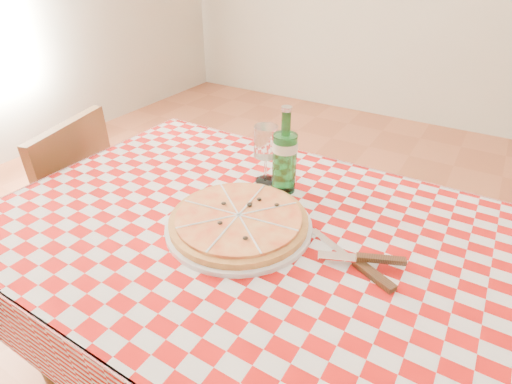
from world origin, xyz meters
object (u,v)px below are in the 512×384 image
dining_table (251,257)px  wine_glass (266,155)px  pizza_plate (239,220)px  chair_far (67,209)px  water_bottle (285,151)px

dining_table → wine_glass: wine_glass is taller
pizza_plate → wine_glass: size_ratio=2.09×
chair_far → water_bottle: (0.86, 0.15, 0.40)m
chair_far → pizza_plate: (0.85, -0.06, 0.30)m
chair_far → wine_glass: 0.88m
wine_glass → pizza_plate: bearing=-75.5°
chair_far → wine_glass: size_ratio=4.90×
wine_glass → water_bottle: bearing=-12.9°
water_bottle → wine_glass: water_bottle is taller
dining_table → chair_far: 0.89m
pizza_plate → water_bottle: water_bottle is taller
dining_table → pizza_plate: size_ratio=3.36×
dining_table → wine_glass: 0.29m
dining_table → wine_glass: bearing=110.8°
chair_far → wine_glass: wine_glass is taller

